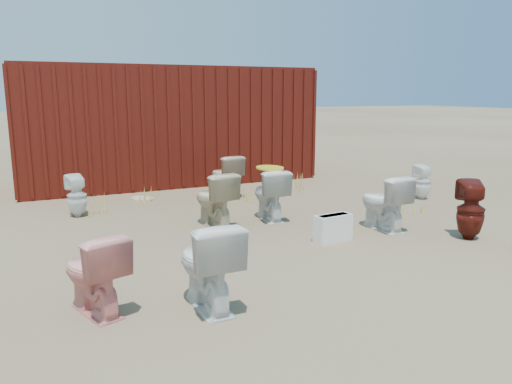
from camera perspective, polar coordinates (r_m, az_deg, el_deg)
name	(u,v)px	position (r m, az deg, el deg)	size (l,w,h in m)	color
ground	(276,242)	(6.41, 2.29, -5.78)	(100.00, 100.00, 0.00)	brown
shipping_container	(166,125)	(11.03, -10.30, 7.59)	(6.00, 2.40, 2.40)	#4B0F0C
toilet_front_a	(207,264)	(4.44, -5.57, -8.21)	(0.45, 0.79, 0.81)	white
toilet_front_pink	(94,273)	(4.55, -18.07, -8.77)	(0.41, 0.72, 0.73)	pink
toilet_front_c	(384,202)	(7.13, 14.37, -1.15)	(0.43, 0.76, 0.78)	white
toilet_front_maroon	(471,210)	(7.05, 23.33, -1.89)	(0.35, 0.36, 0.78)	#53140E
toilet_back_a	(77,196)	(8.12, -19.79, -0.40)	(0.30, 0.30, 0.66)	white
toilet_back_beige_left	(214,199)	(7.11, -4.79, -0.81)	(0.44, 0.77, 0.79)	beige
toilet_back_beige_right	(225,176)	(9.16, -3.52, 1.87)	(0.43, 0.75, 0.77)	#C0A88D
toilet_back_yellowlid	(270,194)	(7.46, 1.57, -0.27)	(0.43, 0.76, 0.77)	white
toilet_back_e	(423,182)	(9.40, 18.53, 1.11)	(0.28, 0.29, 0.62)	white
yellow_lid	(270,168)	(7.39, 1.59, 2.77)	(0.39, 0.49, 0.03)	gold
loose_tank	(333,228)	(6.49, 8.80, -4.10)	(0.50, 0.20, 0.35)	white
loose_lid_near	(223,236)	(6.66, -3.75, -5.03)	(0.38, 0.49, 0.02)	beige
loose_lid_far	(142,198)	(9.18, -12.87, -0.73)	(0.36, 0.47, 0.02)	beige
weed_clump_a	(94,204)	(8.19, -18.06, -1.36)	(0.36, 0.36, 0.33)	tan
weed_clump_b	(241,196)	(8.65, -1.68, -0.44)	(0.32, 0.32, 0.24)	tan
weed_clump_c	(299,182)	(9.73, 4.97, 1.11)	(0.36, 0.36, 0.33)	tan
weed_clump_d	(148,193)	(8.96, -12.23, -0.14)	(0.30, 0.30, 0.29)	tan
weed_clump_e	(270,179)	(10.16, 1.63, 1.45)	(0.34, 0.34, 0.28)	tan
weed_clump_f	(413,206)	(8.30, 17.56, -1.58)	(0.28, 0.28, 0.21)	tan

